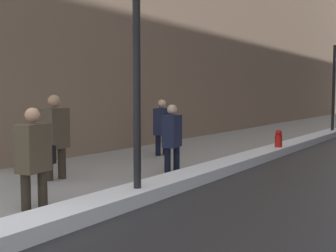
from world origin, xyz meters
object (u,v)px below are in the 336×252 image
at_px(pedestrian_nearside, 55,133).
at_px(fire_hydrant, 278,142).
at_px(lamp_post, 136,1).
at_px(pedestrian_in_glasses, 162,125).
at_px(pedestrian_with_shoulder_bag, 34,154).
at_px(pedestrian_trailing, 172,135).

distance_m(pedestrian_nearside, fire_hydrant, 6.32).
relative_size(lamp_post, pedestrian_in_glasses, 3.41).
distance_m(pedestrian_with_shoulder_bag, pedestrian_trailing, 3.56).
height_order(lamp_post, pedestrian_nearside, lamp_post).
bearing_deg(fire_hydrant, lamp_post, -90.54).
xyz_separation_m(lamp_post, pedestrian_trailing, (-0.91, 2.33, -2.29)).
bearing_deg(lamp_post, pedestrian_nearside, 171.35).
height_order(pedestrian_with_shoulder_bag, pedestrian_trailing, pedestrian_with_shoulder_bag).
xyz_separation_m(pedestrian_nearside, fire_hydrant, (2.39, 5.82, -0.58)).
distance_m(pedestrian_with_shoulder_bag, pedestrian_in_glasses, 5.64).
xyz_separation_m(pedestrian_with_shoulder_bag, fire_hydrant, (0.99, 7.40, -0.48)).
bearing_deg(pedestrian_in_glasses, pedestrian_nearside, -8.32).
height_order(pedestrian_trailing, pedestrian_in_glasses, pedestrian_in_glasses).
bearing_deg(fire_hydrant, pedestrian_with_shoulder_bag, -97.62).
bearing_deg(pedestrian_in_glasses, fire_hydrant, 116.68).
relative_size(pedestrian_nearside, fire_hydrant, 2.39).
height_order(pedestrian_in_glasses, fire_hydrant, pedestrian_in_glasses).
distance_m(pedestrian_with_shoulder_bag, fire_hydrant, 7.48).
xyz_separation_m(lamp_post, pedestrian_with_shoulder_bag, (-0.93, -1.22, -2.27)).
relative_size(lamp_post, pedestrian_trailing, 3.57).
xyz_separation_m(pedestrian_in_glasses, fire_hydrant, (2.57, 1.98, -0.50)).
relative_size(pedestrian_in_glasses, fire_hydrant, 2.18).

